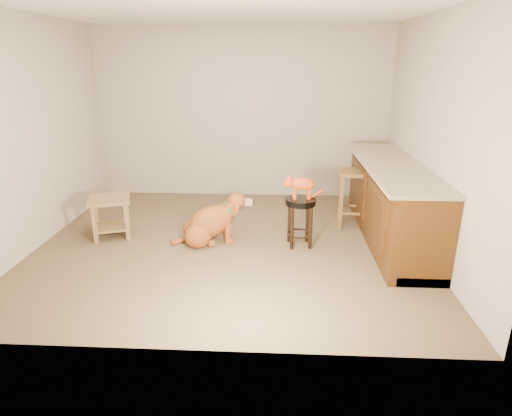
# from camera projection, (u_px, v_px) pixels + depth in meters

# --- Properties ---
(floor) EXTENTS (4.50, 4.00, 0.01)m
(floor) POSITION_uv_depth(u_px,v_px,m) (230.00, 244.00, 5.14)
(floor) COLOR brown
(floor) RESTS_ON ground
(room_shell) EXTENTS (4.54, 4.04, 2.62)m
(room_shell) POSITION_uv_depth(u_px,v_px,m) (227.00, 101.00, 4.59)
(room_shell) COLOR #9F9380
(room_shell) RESTS_ON ground
(cabinet_run) EXTENTS (0.70, 2.56, 0.94)m
(cabinet_run) POSITION_uv_depth(u_px,v_px,m) (391.00, 204.00, 5.19)
(cabinet_run) COLOR #3D220A
(cabinet_run) RESTS_ON ground
(padded_stool) EXTENTS (0.35, 0.35, 0.58)m
(padded_stool) POSITION_uv_depth(u_px,v_px,m) (300.00, 212.00, 4.98)
(padded_stool) COLOR black
(padded_stool) RESTS_ON ground
(wood_stool) EXTENTS (0.44, 0.44, 0.75)m
(wood_stool) POSITION_uv_depth(u_px,v_px,m) (353.00, 197.00, 5.60)
(wood_stool) COLOR brown
(wood_stool) RESTS_ON ground
(side_table) EXTENTS (0.61, 0.61, 0.50)m
(side_table) POSITION_uv_depth(u_px,v_px,m) (111.00, 211.00, 5.27)
(side_table) COLOR brown
(side_table) RESTS_ON ground
(golden_retriever) EXTENTS (0.99, 0.58, 0.64)m
(golden_retriever) POSITION_uv_depth(u_px,v_px,m) (210.00, 223.00, 5.12)
(golden_retriever) COLOR brown
(golden_retriever) RESTS_ON ground
(tabby_kitten) EXTENTS (0.48, 0.22, 0.31)m
(tabby_kitten) POSITION_uv_depth(u_px,v_px,m) (300.00, 185.00, 4.87)
(tabby_kitten) COLOR #A53A10
(tabby_kitten) RESTS_ON padded_stool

